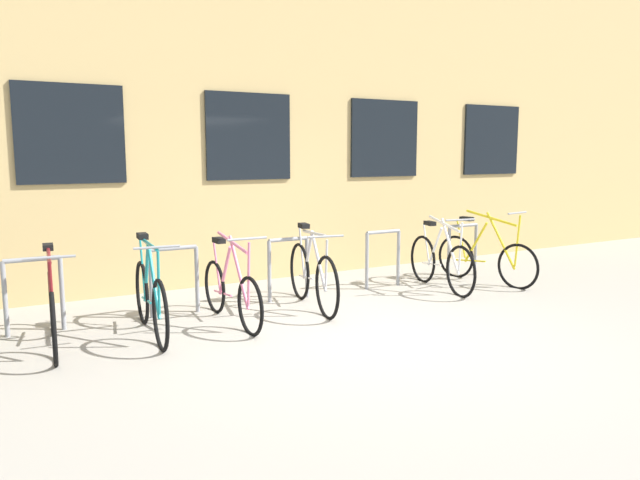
# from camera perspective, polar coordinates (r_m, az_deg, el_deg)

# --- Properties ---
(ground_plane) EXTENTS (42.00, 42.00, 0.00)m
(ground_plane) POSITION_cam_1_polar(r_m,az_deg,el_deg) (6.42, 5.10, -9.02)
(ground_plane) COLOR #9E998E
(storefront_building) EXTENTS (28.00, 7.18, 6.28)m
(storefront_building) POSITION_cam_1_polar(r_m,az_deg,el_deg) (12.37, -13.52, 13.71)
(storefront_building) COLOR tan
(storefront_building) RESTS_ON ground
(bike_rack) EXTENTS (6.60, 0.05, 0.82)m
(bike_rack) POSITION_cam_1_polar(r_m,az_deg,el_deg) (7.88, -2.98, -2.06)
(bike_rack) COLOR gray
(bike_rack) RESTS_ON ground
(bicycle_yellow) EXTENTS (0.47, 1.72, 1.10)m
(bicycle_yellow) POSITION_cam_1_polar(r_m,az_deg,el_deg) (9.28, 15.24, -1.56)
(bicycle_yellow) COLOR black
(bicycle_yellow) RESTS_ON ground
(bicycle_maroon) EXTENTS (0.44, 1.74, 1.00)m
(bicycle_maroon) POSITION_cam_1_polar(r_m,az_deg,el_deg) (6.53, -23.79, -5.96)
(bicycle_maroon) COLOR black
(bicycle_maroon) RESTS_ON ground
(bicycle_pink) EXTENTS (0.44, 1.71, 1.04)m
(bicycle_pink) POSITION_cam_1_polar(r_m,az_deg,el_deg) (6.92, -8.33, -4.69)
(bicycle_pink) COLOR black
(bicycle_pink) RESTS_ON ground
(bicycle_silver) EXTENTS (0.48, 1.76, 1.03)m
(bicycle_silver) POSITION_cam_1_polar(r_m,az_deg,el_deg) (7.50, -0.72, -3.34)
(bicycle_silver) COLOR black
(bicycle_silver) RESTS_ON ground
(bicycle_white) EXTENTS (0.48, 1.71, 1.05)m
(bicycle_white) POSITION_cam_1_polar(r_m,az_deg,el_deg) (8.71, 11.24, -2.00)
(bicycle_white) COLOR black
(bicycle_white) RESTS_ON ground
(bicycle_teal) EXTENTS (0.44, 1.77, 1.05)m
(bicycle_teal) POSITION_cam_1_polar(r_m,az_deg,el_deg) (6.62, -15.60, -5.25)
(bicycle_teal) COLOR black
(bicycle_teal) RESTS_ON ground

